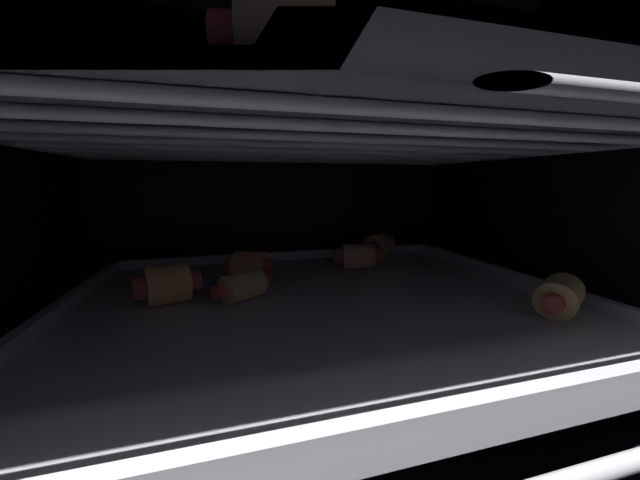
{
  "coord_description": "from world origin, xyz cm",
  "views": [
    {
      "loc": [
        -7.65,
        -26.76,
        20.26
      ],
      "look_at": [
        0.0,
        0.84,
        15.42
      ],
      "focal_mm": 18.88,
      "sensor_mm": 36.0,
      "label": 1
    }
  ],
  "objects_px": {
    "oven_rack_upper": "(323,145)",
    "pig_in_blanket_upper_1": "(407,136)",
    "pig_in_blanket_lower_0": "(358,256)",
    "pig_in_blanket_lower_2": "(559,296)",
    "pig_in_blanket_upper_3": "(300,97)",
    "pig_in_blanket_upper_2": "(287,38)",
    "baking_tray_upper": "(323,135)",
    "baking_tray_lower": "(323,304)",
    "pig_in_blanket_lower_5": "(168,284)",
    "pig_in_blanket_upper_4": "(362,117)",
    "pig_in_blanket_upper_0": "(342,129)",
    "pig_in_blanket_lower_1": "(379,246)",
    "pig_in_blanket_lower_4": "(250,267)",
    "pig_in_blanket_upper_6": "(128,110)",
    "pig_in_blanket_lower_3": "(243,286)",
    "oven_rack_lower": "(323,316)",
    "pig_in_blanket_upper_5": "(434,129)"
  },
  "relations": [
    {
      "from": "baking_tray_lower",
      "to": "pig_in_blanket_upper_2",
      "type": "distance_m",
      "value": 0.21
    },
    {
      "from": "pig_in_blanket_lower_5",
      "to": "pig_in_blanket_upper_3",
      "type": "height_order",
      "value": "pig_in_blanket_upper_3"
    },
    {
      "from": "pig_in_blanket_upper_3",
      "to": "pig_in_blanket_upper_4",
      "type": "height_order",
      "value": "same"
    },
    {
      "from": "pig_in_blanket_lower_4",
      "to": "pig_in_blanket_upper_5",
      "type": "xyz_separation_m",
      "value": [
        0.18,
        -0.03,
        0.14
      ]
    },
    {
      "from": "oven_rack_lower",
      "to": "pig_in_blanket_upper_0",
      "type": "height_order",
      "value": "pig_in_blanket_upper_0"
    },
    {
      "from": "pig_in_blanket_lower_2",
      "to": "pig_in_blanket_lower_4",
      "type": "bearing_deg",
      "value": 146.19
    },
    {
      "from": "baking_tray_upper",
      "to": "baking_tray_lower",
      "type": "bearing_deg",
      "value": 0.0
    },
    {
      "from": "pig_in_blanket_lower_5",
      "to": "pig_in_blanket_upper_3",
      "type": "relative_size",
      "value": 1.05
    },
    {
      "from": "pig_in_blanket_lower_3",
      "to": "pig_in_blanket_upper_4",
      "type": "bearing_deg",
      "value": 0.3
    },
    {
      "from": "pig_in_blanket_lower_0",
      "to": "pig_in_blanket_upper_6",
      "type": "xyz_separation_m",
      "value": [
        -0.21,
        -0.07,
        0.14
      ]
    },
    {
      "from": "pig_in_blanket_lower_0",
      "to": "pig_in_blanket_lower_2",
      "type": "distance_m",
      "value": 0.2
    },
    {
      "from": "pig_in_blanket_upper_6",
      "to": "pig_in_blanket_upper_5",
      "type": "bearing_deg",
      "value": 2.78
    },
    {
      "from": "pig_in_blanket_upper_0",
      "to": "pig_in_blanket_upper_5",
      "type": "height_order",
      "value": "pig_in_blanket_upper_0"
    },
    {
      "from": "pig_in_blanket_upper_3",
      "to": "pig_in_blanket_upper_4",
      "type": "distance_m",
      "value": 0.08
    },
    {
      "from": "pig_in_blanket_upper_5",
      "to": "oven_rack_lower",
      "type": "bearing_deg",
      "value": -162.67
    },
    {
      "from": "baking_tray_lower",
      "to": "baking_tray_upper",
      "type": "xyz_separation_m",
      "value": [
        0.0,
        0.0,
        0.14
      ]
    },
    {
      "from": "pig_in_blanket_upper_3",
      "to": "pig_in_blanket_upper_2",
      "type": "bearing_deg",
      "value": -105.39
    },
    {
      "from": "pig_in_blanket_lower_0",
      "to": "pig_in_blanket_upper_1",
      "type": "xyz_separation_m",
      "value": [
        0.07,
        0.02,
        0.14
      ]
    },
    {
      "from": "pig_in_blanket_lower_0",
      "to": "pig_in_blanket_lower_4",
      "type": "height_order",
      "value": "pig_in_blanket_lower_4"
    },
    {
      "from": "oven_rack_lower",
      "to": "pig_in_blanket_upper_0",
      "type": "xyz_separation_m",
      "value": [
        0.04,
        0.07,
        0.17
      ]
    },
    {
      "from": "baking_tray_lower",
      "to": "pig_in_blanket_upper_3",
      "type": "distance_m",
      "value": 0.17
    },
    {
      "from": "pig_in_blanket_lower_4",
      "to": "oven_rack_upper",
      "type": "distance_m",
      "value": 0.14
    },
    {
      "from": "oven_rack_upper",
      "to": "pig_in_blanket_upper_1",
      "type": "distance_m",
      "value": 0.18
    },
    {
      "from": "pig_in_blanket_lower_3",
      "to": "pig_in_blanket_upper_4",
      "type": "distance_m",
      "value": 0.18
    },
    {
      "from": "baking_tray_lower",
      "to": "pig_in_blanket_lower_5",
      "type": "distance_m",
      "value": 0.13
    },
    {
      "from": "oven_rack_upper",
      "to": "pig_in_blanket_upper_3",
      "type": "xyz_separation_m",
      "value": [
        -0.03,
        -0.03,
        0.03
      ]
    },
    {
      "from": "pig_in_blanket_lower_5",
      "to": "baking_tray_upper",
      "type": "relative_size",
      "value": 0.13
    },
    {
      "from": "oven_rack_upper",
      "to": "pig_in_blanket_upper_6",
      "type": "relative_size",
      "value": 7.47
    },
    {
      "from": "pig_in_blanket_lower_1",
      "to": "pig_in_blanket_upper_0",
      "type": "relative_size",
      "value": 0.91
    },
    {
      "from": "pig_in_blanket_upper_6",
      "to": "pig_in_blanket_lower_3",
      "type": "bearing_deg",
      "value": -6.39
    },
    {
      "from": "pig_in_blanket_lower_3",
      "to": "pig_in_blanket_upper_0",
      "type": "distance_m",
      "value": 0.18
    },
    {
      "from": "oven_rack_upper",
      "to": "pig_in_blanket_upper_0",
      "type": "relative_size",
      "value": 8.26
    },
    {
      "from": "pig_in_blanket_lower_4",
      "to": "pig_in_blanket_upper_2",
      "type": "distance_m",
      "value": 0.24
    },
    {
      "from": "oven_rack_upper",
      "to": "pig_in_blanket_upper_6",
      "type": "height_order",
      "value": "pig_in_blanket_upper_6"
    },
    {
      "from": "pig_in_blanket_upper_6",
      "to": "oven_rack_upper",
      "type": "bearing_deg",
      "value": -10.37
    },
    {
      "from": "pig_in_blanket_upper_1",
      "to": "pig_in_blanket_upper_2",
      "type": "bearing_deg",
      "value": -128.45
    },
    {
      "from": "baking_tray_upper",
      "to": "pig_in_blanket_lower_1",
      "type": "bearing_deg",
      "value": 48.76
    },
    {
      "from": "pig_in_blanket_lower_1",
      "to": "pig_in_blanket_lower_4",
      "type": "xyz_separation_m",
      "value": [
        -0.17,
        -0.06,
        -0.0
      ]
    },
    {
      "from": "pig_in_blanket_upper_4",
      "to": "oven_rack_lower",
      "type": "bearing_deg",
      "value": -155.74
    },
    {
      "from": "pig_in_blanket_lower_4",
      "to": "pig_in_blanket_upper_3",
      "type": "bearing_deg",
      "value": -73.27
    },
    {
      "from": "pig_in_blanket_lower_5",
      "to": "pig_in_blanket_upper_4",
      "type": "bearing_deg",
      "value": -2.07
    },
    {
      "from": "pig_in_blanket_lower_1",
      "to": "pig_in_blanket_upper_3",
      "type": "height_order",
      "value": "pig_in_blanket_upper_3"
    },
    {
      "from": "oven_rack_upper",
      "to": "pig_in_blanket_lower_2",
      "type": "bearing_deg",
      "value": -25.7
    },
    {
      "from": "pig_in_blanket_lower_2",
      "to": "oven_rack_upper",
      "type": "relative_size",
      "value": 0.12
    },
    {
      "from": "pig_in_blanket_lower_3",
      "to": "baking_tray_lower",
      "type": "bearing_deg",
      "value": -14.97
    },
    {
      "from": "pig_in_blanket_lower_0",
      "to": "pig_in_blanket_upper_2",
      "type": "height_order",
      "value": "pig_in_blanket_upper_2"
    },
    {
      "from": "pig_in_blanket_upper_1",
      "to": "pig_in_blanket_lower_1",
      "type": "bearing_deg",
      "value": 139.97
    },
    {
      "from": "pig_in_blanket_upper_2",
      "to": "pig_in_blanket_upper_3",
      "type": "relative_size",
      "value": 1.16
    },
    {
      "from": "pig_in_blanket_lower_0",
      "to": "pig_in_blanket_lower_2",
      "type": "relative_size",
      "value": 1.03
    },
    {
      "from": "oven_rack_lower",
      "to": "oven_rack_upper",
      "type": "bearing_deg",
      "value": 90.0
    }
  ]
}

